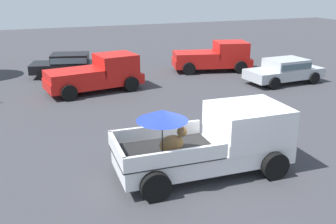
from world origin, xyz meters
The scene contains 6 objects.
ground_plane centered at (0.00, 0.00, 0.00)m, with size 80.00×80.00×0.00m, color #38383D.
pickup_truck_main centered at (0.41, -0.04, 0.98)m, with size 5.12×2.42×2.20m.
pickup_truck_red centered at (6.73, 11.85, 0.87)m, with size 5.09×3.06×1.80m.
pickup_truck_far centered at (-1.01, 9.90, 0.87)m, with size 5.02×2.74×1.80m.
parked_sedan_near centered at (8.84, 7.75, 0.74)m, with size 4.38×2.14×1.33m.
parked_sedan_far centered at (-1.93, 13.72, 0.74)m, with size 4.60×2.75×1.33m.
Camera 1 is at (-4.57, -8.82, 5.26)m, focal length 40.44 mm.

